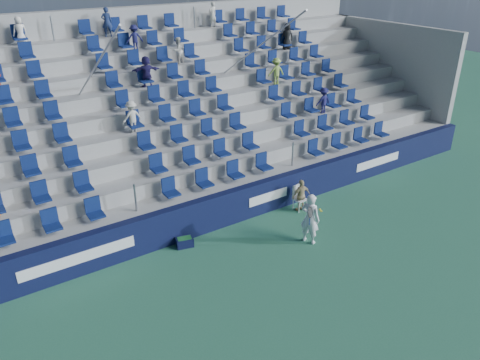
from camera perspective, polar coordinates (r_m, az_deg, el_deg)
name	(u,v)px	position (r m, az deg, el deg)	size (l,w,h in m)	color
ground	(288,271)	(13.69, 5.88, -10.94)	(70.00, 70.00, 0.00)	#307151
sponsor_wall	(229,207)	(15.51, -1.32, -3.36)	(24.00, 0.32, 1.20)	#0F1437
grandstand	(161,122)	(19.03, -9.65, 7.03)	(24.00, 8.17, 6.63)	#9F9E9A
tennis_player	(310,218)	(14.56, 8.53, -4.66)	(0.71, 0.72, 1.68)	white
line_judge_chair	(298,196)	(16.53, 7.12, -1.89)	(0.44, 0.45, 0.92)	white
line_judge	(301,195)	(16.40, 7.46, -1.87)	(0.70, 0.29, 1.19)	tan
ball_bin	(185,242)	(14.66, -6.76, -7.48)	(0.59, 0.46, 0.29)	#0E1234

